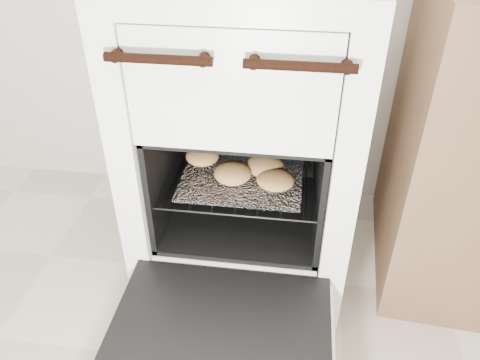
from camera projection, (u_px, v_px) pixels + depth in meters
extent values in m
cube|color=white|center=(247.00, 133.00, 1.41)|extent=(0.61, 0.66, 0.94)
cylinder|color=black|center=(158.00, 59.00, 0.95)|extent=(0.23, 0.02, 0.02)
cylinder|color=black|center=(300.00, 66.00, 0.92)|extent=(0.23, 0.02, 0.02)
cube|color=black|center=(219.00, 333.00, 1.12)|extent=(0.53, 0.41, 0.02)
cube|color=white|center=(220.00, 338.00, 1.13)|extent=(0.55, 0.43, 0.02)
cylinder|color=black|center=(172.00, 167.00, 1.42)|extent=(0.01, 0.43, 0.01)
cylinder|color=black|center=(318.00, 178.00, 1.37)|extent=(0.01, 0.43, 0.01)
cylinder|color=black|center=(234.00, 215.00, 1.23)|extent=(0.44, 0.01, 0.01)
cylinder|color=black|center=(252.00, 139.00, 1.56)|extent=(0.44, 0.01, 0.01)
cylinder|color=black|center=(183.00, 168.00, 1.42)|extent=(0.01, 0.41, 0.01)
cylinder|color=black|center=(203.00, 169.00, 1.41)|extent=(0.01, 0.41, 0.01)
cylinder|color=black|center=(223.00, 171.00, 1.40)|extent=(0.01, 0.41, 0.01)
cylinder|color=black|center=(244.00, 173.00, 1.40)|extent=(0.01, 0.41, 0.01)
cylinder|color=black|center=(264.00, 174.00, 1.39)|extent=(0.01, 0.41, 0.01)
cylinder|color=black|center=(285.00, 176.00, 1.38)|extent=(0.01, 0.41, 0.01)
cylinder|color=black|center=(306.00, 177.00, 1.38)|extent=(0.01, 0.41, 0.01)
cube|color=white|center=(243.00, 175.00, 1.38)|extent=(0.35, 0.31, 0.01)
ellipsoid|color=#E4A55B|center=(233.00, 173.00, 1.33)|extent=(0.15, 0.15, 0.05)
ellipsoid|color=#E4A55B|center=(265.00, 165.00, 1.36)|extent=(0.12, 0.12, 0.05)
ellipsoid|color=#E4A55B|center=(202.00, 156.00, 1.41)|extent=(0.14, 0.14, 0.05)
ellipsoid|color=#E4A55B|center=(276.00, 180.00, 1.31)|extent=(0.15, 0.15, 0.04)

